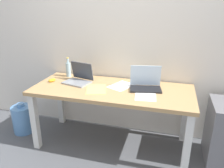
{
  "coord_description": "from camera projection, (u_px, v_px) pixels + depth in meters",
  "views": [
    {
      "loc": [
        0.61,
        -2.2,
        1.63
      ],
      "look_at": [
        0.0,
        0.0,
        0.77
      ],
      "focal_mm": 35.26,
      "sensor_mm": 36.0,
      "label": 1
    }
  ],
  "objects": [
    {
      "name": "ground_plane",
      "position": [
        112.0,
        143.0,
        2.71
      ],
      "size": [
        8.0,
        8.0,
        0.0
      ],
      "primitive_type": "plane",
      "color": "#515459"
    },
    {
      "name": "back_wall",
      "position": [
        122.0,
        31.0,
        2.64
      ],
      "size": [
        5.2,
        0.08,
        2.6
      ],
      "primitive_type": "cube",
      "color": "silver",
      "rests_on": "ground"
    },
    {
      "name": "desk",
      "position": [
        112.0,
        96.0,
        2.49
      ],
      "size": [
        1.78,
        0.74,
        0.72
      ],
      "color": "tan",
      "rests_on": "ground"
    },
    {
      "name": "laptop_left",
      "position": [
        79.0,
        78.0,
        2.62
      ],
      "size": [
        0.35,
        0.31,
        0.23
      ],
      "color": "gray",
      "rests_on": "desk"
    },
    {
      "name": "laptop_right",
      "position": [
        145.0,
        84.0,
        2.42
      ],
      "size": [
        0.37,
        0.27,
        0.25
      ],
      "color": "black",
      "rests_on": "desk"
    },
    {
      "name": "beer_bottle",
      "position": [
        68.0,
        69.0,
        2.81
      ],
      "size": [
        0.06,
        0.06,
        0.25
      ],
      "color": "#99B7C1",
      "rests_on": "desk"
    },
    {
      "name": "computer_mouse",
      "position": [
        52.0,
        80.0,
        2.65
      ],
      "size": [
        0.09,
        0.11,
        0.03
      ],
      "primitive_type": "ellipsoid",
      "rotation": [
        0.0,
        0.0,
        -0.35
      ],
      "color": "gold",
      "rests_on": "desk"
    },
    {
      "name": "paper_yellow_folder",
      "position": [
        96.0,
        89.0,
        2.42
      ],
      "size": [
        0.29,
        0.35,
        0.0
      ],
      "primitive_type": "cube",
      "rotation": [
        0.0,
        0.0,
        0.3
      ],
      "color": "#F4E06B",
      "rests_on": "desk"
    },
    {
      "name": "paper_sheet_front_right",
      "position": [
        145.0,
        95.0,
        2.27
      ],
      "size": [
        0.24,
        0.32,
        0.0
      ],
      "primitive_type": "cube",
      "rotation": [
        0.0,
        0.0,
        0.12
      ],
      "color": "white",
      "rests_on": "desk"
    },
    {
      "name": "paper_sheet_near_back",
      "position": [
        121.0,
        86.0,
        2.52
      ],
      "size": [
        0.32,
        0.36,
        0.0
      ],
      "primitive_type": "cube",
      "rotation": [
        0.0,
        0.0,
        -0.45
      ],
      "color": "white",
      "rests_on": "desk"
    },
    {
      "name": "water_cooler_jug",
      "position": [
        23.0,
        119.0,
        2.89
      ],
      "size": [
        0.27,
        0.27,
        0.41
      ],
      "color": "#598CC6",
      "rests_on": "ground"
    }
  ]
}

